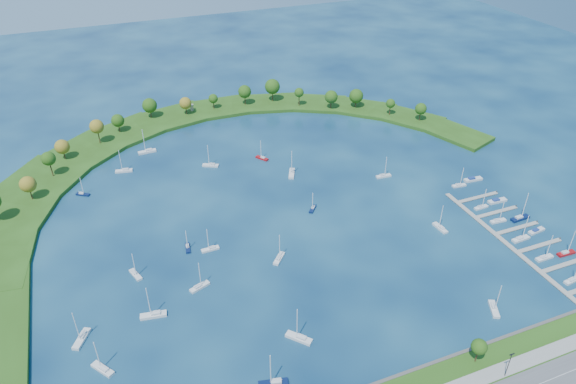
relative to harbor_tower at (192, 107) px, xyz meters
name	(u,v)px	position (x,y,z in m)	size (l,w,h in m)	color
ground	(282,207)	(14.92, -118.43, -4.11)	(700.00, 700.00, 0.00)	#071E41
breakwater	(163,174)	(-31.41, -69.71, -3.12)	(286.74, 247.64, 2.00)	#274813
breakwater_trees	(209,115)	(4.32, -28.76, 6.43)	(239.66, 92.46, 14.93)	#382314
harbor_tower	(192,107)	(0.00, 0.00, 0.00)	(2.60, 2.60, 4.11)	gray
dock_system	(520,239)	(100.22, -179.43, -3.76)	(24.28, 82.00, 1.60)	gray
moored_boat_0	(440,227)	(73.22, -160.37, -3.20)	(2.85, 8.32, 12.02)	silver
moored_boat_1	(274,383)	(-23.02, -208.45, -3.15)	(9.67, 4.70, 13.70)	#0A1740
moored_boat_2	(313,208)	(27.26, -125.92, -3.26)	(5.69, 6.07, 9.57)	#0A1740
moored_boat_3	(147,151)	(-34.91, -41.66, -3.13)	(9.82, 3.16, 14.28)	silver
moored_boat_4	(383,175)	(72.66, -112.71, -3.22)	(7.97, 2.73, 11.52)	silver
moored_boat_5	(292,173)	(30.22, -92.91, -3.14)	(6.56, 9.80, 14.08)	silver
moored_boat_6	(200,286)	(-33.97, -157.47, -3.21)	(8.42, 5.02, 11.96)	silver
moored_boat_7	(83,194)	(-70.86, -73.29, -3.26)	(6.64, 5.17, 9.82)	#0A1740
moored_boat_8	(211,165)	(-6.33, -69.31, -3.19)	(8.56, 6.00, 12.39)	silver
moored_boat_9	(124,170)	(-49.49, -58.11, -3.18)	(8.92, 4.01, 12.67)	silver
moored_boat_10	(210,248)	(-24.35, -136.93, -3.23)	(7.55, 2.31, 11.02)	silver
moored_boat_11	(299,337)	(-8.59, -194.69, -3.15)	(8.16, 8.77, 13.78)	silver
moored_boat_12	(188,247)	(-32.91, -132.55, -3.26)	(2.77, 6.85, 9.78)	#0A1740
moored_boat_13	(103,368)	(-71.79, -183.06, -3.18)	(6.98, 8.41, 12.66)	silver
moored_boat_14	(135,274)	(-55.57, -141.31, -3.22)	(4.40, 8.01, 11.34)	silver
moored_boat_15	(82,338)	(-77.21, -167.37, -3.16)	(6.85, 9.29, 13.57)	silver
moored_boat_16	(262,158)	(21.43, -72.08, -3.23)	(5.86, 7.35, 10.94)	maroon
moored_boat_17	(154,314)	(-52.68, -165.65, -3.15)	(9.64, 4.09, 13.73)	silver
moored_boat_18	(494,308)	(62.12, -208.35, -3.19)	(5.98, 8.67, 12.51)	silver
moored_boat_19	(279,258)	(0.03, -153.24, -3.21)	(7.13, 7.56, 11.94)	silver
docked_boat_0	(572,280)	(100.45, -207.45, -3.23)	(7.83, 2.96, 11.24)	silver
docked_boat_2	(544,257)	(100.44, -193.10, -3.21)	(8.02, 2.37, 11.74)	silver
docked_boat_3	(566,253)	(110.94, -194.19, -3.21)	(8.16, 2.61, 11.87)	maroon
docked_boat_4	(521,238)	(100.43, -179.73, -3.19)	(8.58, 2.81, 12.44)	silver
docked_boat_5	(536,231)	(110.90, -177.77, -3.49)	(8.51, 3.26, 1.69)	silver
docked_boat_6	(498,220)	(100.45, -165.59, -3.23)	(7.66, 2.60, 11.09)	silver
docked_boat_7	(520,218)	(110.92, -167.75, -3.15)	(9.52, 3.13, 13.81)	#0A1740
docked_boat_8	(481,207)	(100.46, -154.04, -3.25)	(7.18, 2.30, 10.43)	silver
docked_boat_9	(497,201)	(110.88, -152.68, -3.40)	(9.56, 3.05, 1.93)	silver
docked_boat_10	(459,185)	(102.86, -134.47, -3.24)	(7.30, 2.76, 10.47)	silver
docked_boat_11	(473,179)	(112.78, -132.52, -3.39)	(9.77, 3.46, 1.95)	silver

